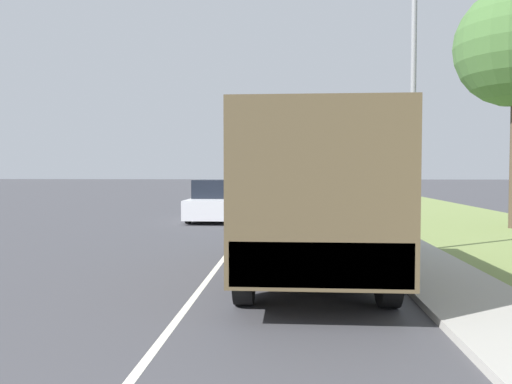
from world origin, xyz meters
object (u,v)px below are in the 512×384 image
at_px(car_nearest_ahead, 215,202).
at_px(lamp_post, 405,85).
at_px(military_truck, 310,192).
at_px(car_second_ahead, 289,190).

distance_m(car_nearest_ahead, lamp_post, 10.85).
relative_size(military_truck, car_second_ahead, 1.78).
distance_m(military_truck, lamp_post, 4.89).
distance_m(car_nearest_ahead, car_second_ahead, 14.47).
bearing_deg(lamp_post, military_truck, -128.22).
relative_size(military_truck, lamp_post, 1.04).
bearing_deg(car_second_ahead, lamp_post, -82.20).
distance_m(car_second_ahead, lamp_post, 22.78).
xyz_separation_m(military_truck, car_nearest_ahead, (-3.65, 11.41, -0.92)).
height_order(car_nearest_ahead, car_second_ahead, car_nearest_ahead).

